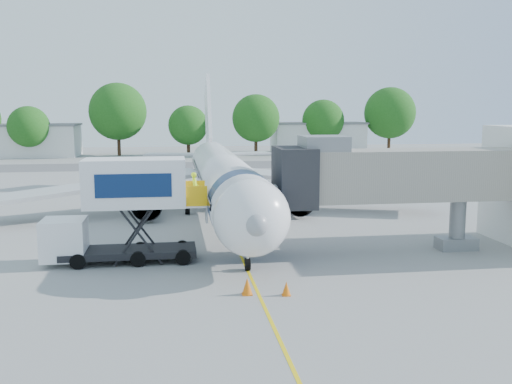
{
  "coord_description": "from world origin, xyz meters",
  "views": [
    {
      "loc": [
        -3.6,
        -37.07,
        8.23
      ],
      "look_at": [
        1.18,
        -4.34,
        3.2
      ],
      "focal_mm": 40.0,
      "sensor_mm": 36.0,
      "label": 1
    }
  ],
  "objects": [
    {
      "name": "outbuilding_left",
      "position": [
        -28.0,
        60.0,
        2.66
      ],
      "size": [
        18.4,
        8.4,
        5.3
      ],
      "color": "silver",
      "rests_on": "ground"
    },
    {
      "name": "catering_hiloader",
      "position": [
        -6.27,
        -7.0,
        2.76
      ],
      "size": [
        8.5,
        2.44,
        5.5
      ],
      "color": "black",
      "rests_on": "ground"
    },
    {
      "name": "taxiway_strip",
      "position": [
        0.0,
        42.0,
        0.0
      ],
      "size": [
        120.0,
        10.0,
        0.01
      ],
      "primitive_type": "cube",
      "color": "#59595B",
      "rests_on": "ground"
    },
    {
      "name": "tree_b",
      "position": [
        -25.8,
        56.42,
        4.96
      ],
      "size": [
        6.41,
        6.41,
        8.18
      ],
      "color": "#382314",
      "rests_on": "ground"
    },
    {
      "name": "ground_tug",
      "position": [
        3.09,
        -15.13,
        0.73
      ],
      "size": [
        3.71,
        2.26,
        1.4
      ],
      "rotation": [
        0.0,
        0.0,
        -0.14
      ],
      "color": "white",
      "rests_on": "ground"
    },
    {
      "name": "tree_c",
      "position": [
        -12.42,
        59.54,
        7.26
      ],
      "size": [
        9.37,
        9.37,
        11.95
      ],
      "color": "#382314",
      "rests_on": "ground"
    },
    {
      "name": "safety_cone_a",
      "position": [
        1.18,
        -13.54,
        0.3
      ],
      "size": [
        0.4,
        0.4,
        0.63
      ],
      "color": "orange",
      "rests_on": "ground"
    },
    {
      "name": "guidance_line",
      "position": [
        0.0,
        0.0,
        0.01
      ],
      "size": [
        0.15,
        70.0,
        0.01
      ],
      "primitive_type": "cube",
      "color": "yellow",
      "rests_on": "ground"
    },
    {
      "name": "tree_g",
      "position": [
        34.3,
        59.48,
        6.94
      ],
      "size": [
        8.97,
        8.97,
        11.44
      ],
      "color": "#382314",
      "rests_on": "ground"
    },
    {
      "name": "safety_cone_b",
      "position": [
        -0.5,
        -13.19,
        0.37
      ],
      "size": [
        0.48,
        0.48,
        0.77
      ],
      "color": "orange",
      "rests_on": "ground"
    },
    {
      "name": "ground",
      "position": [
        0.0,
        0.0,
        0.0
      ],
      "size": [
        160.0,
        160.0,
        0.0
      ],
      "primitive_type": "plane",
      "color": "#989895",
      "rests_on": "ground"
    },
    {
      "name": "tree_d",
      "position": [
        -1.03,
        57.77,
        5.02
      ],
      "size": [
        6.49,
        6.49,
        8.27
      ],
      "color": "#382314",
      "rests_on": "ground"
    },
    {
      "name": "outbuilding_right",
      "position": [
        22.0,
        62.0,
        2.66
      ],
      "size": [
        16.4,
        7.4,
        5.3
      ],
      "color": "silver",
      "rests_on": "ground"
    },
    {
      "name": "tree_e",
      "position": [
        10.19,
        57.46,
        6.14
      ],
      "size": [
        7.93,
        7.93,
        10.11
      ],
      "color": "#382314",
      "rests_on": "ground"
    },
    {
      "name": "aircraft",
      "position": [
        0.0,
        4.12,
        2.95
      ],
      "size": [
        34.17,
        37.73,
        11.35
      ],
      "color": "white",
      "rests_on": "ground"
    },
    {
      "name": "jet_bridge",
      "position": [
        7.99,
        -7.0,
        4.34
      ],
      "size": [
        13.9,
        3.2,
        6.6
      ],
      "color": "gray",
      "rests_on": "ground"
    },
    {
      "name": "tree_f",
      "position": [
        22.31,
        59.66,
        5.63
      ],
      "size": [
        7.27,
        7.27,
        9.27
      ],
      "color": "#382314",
      "rests_on": "ground"
    }
  ]
}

